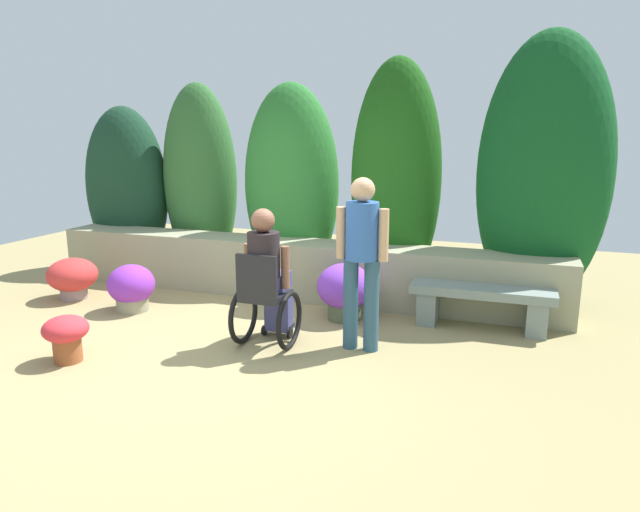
# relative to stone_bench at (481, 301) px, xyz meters

# --- Properties ---
(ground_plane) EXTENTS (12.43, 12.43, 0.00)m
(ground_plane) POSITION_rel_stone_bench_xyz_m (-2.30, -1.56, -0.30)
(ground_plane) COLOR #98895B
(stone_retaining_wall) EXTENTS (6.49, 0.56, 0.70)m
(stone_retaining_wall) POSITION_rel_stone_bench_xyz_m (-2.30, 0.45, 0.05)
(stone_retaining_wall) COLOR gray
(stone_retaining_wall) RESTS_ON ground
(hedge_backdrop) EXTENTS (7.07, 1.12, 3.09)m
(hedge_backdrop) POSITION_rel_stone_bench_xyz_m (-2.09, 1.03, 1.09)
(hedge_backdrop) COLOR #183A25
(hedge_backdrop) RESTS_ON ground
(stone_bench) EXTENTS (1.45, 0.39, 0.45)m
(stone_bench) POSITION_rel_stone_bench_xyz_m (0.00, 0.00, 0.00)
(stone_bench) COLOR gray
(stone_bench) RESTS_ON ground
(person_in_wheelchair) EXTENTS (0.53, 0.66, 1.33)m
(person_in_wheelchair) POSITION_rel_stone_bench_xyz_m (-1.90, -1.15, 0.32)
(person_in_wheelchair) COLOR black
(person_in_wheelchair) RESTS_ON ground
(person_standing_companion) EXTENTS (0.49, 0.30, 1.62)m
(person_standing_companion) POSITION_rel_stone_bench_xyz_m (-1.03, -0.96, 0.63)
(person_standing_companion) COLOR #2D5167
(person_standing_companion) RESTS_ON ground
(flower_pot_purple_near) EXTENTS (0.40, 0.40, 0.42)m
(flower_pot_purple_near) POSITION_rel_stone_bench_xyz_m (-3.42, -2.12, -0.04)
(flower_pot_purple_near) COLOR brown
(flower_pot_purple_near) RESTS_ON ground
(flower_pot_terracotta_by_wall) EXTENTS (0.53, 0.53, 0.54)m
(flower_pot_terracotta_by_wall) POSITION_rel_stone_bench_xyz_m (-3.80, -0.72, -0.02)
(flower_pot_terracotta_by_wall) COLOR gray
(flower_pot_terracotta_by_wall) RESTS_ON ground
(flower_pot_red_accent) EXTENTS (0.60, 0.60, 0.51)m
(flower_pot_red_accent) POSITION_rel_stone_bench_xyz_m (-4.79, -0.57, -0.02)
(flower_pot_red_accent) COLOR gray
(flower_pot_red_accent) RESTS_ON ground
(flower_pot_small_foreground) EXTENTS (0.60, 0.60, 0.62)m
(flower_pot_small_foreground) POSITION_rel_stone_bench_xyz_m (-1.43, -0.19, 0.03)
(flower_pot_small_foreground) COLOR #4F5D3F
(flower_pot_small_foreground) RESTS_ON ground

